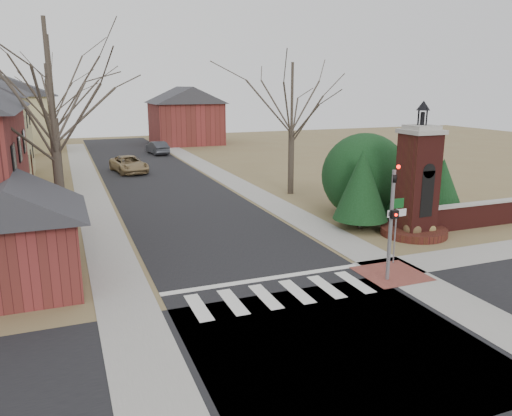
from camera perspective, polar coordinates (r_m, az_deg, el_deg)
name	(u,v)px	position (r m, az deg, el deg)	size (l,w,h in m)	color
ground	(291,303)	(17.17, 4.02, -10.82)	(120.00, 120.00, 0.00)	brown
main_street	(164,185)	(37.38, -10.52, 2.59)	(8.00, 70.00, 0.01)	black
cross_street	(336,345)	(14.81, 9.15, -15.22)	(120.00, 8.00, 0.01)	black
crosswalk_zone	(281,294)	(17.83, 2.91, -9.80)	(8.00, 2.20, 0.02)	silver
stop_bar	(265,279)	(19.09, 1.05, -8.13)	(8.00, 0.35, 0.02)	silver
sidewalk_right_main	(230,180)	(38.66, -2.94, 3.19)	(2.00, 60.00, 0.02)	gray
sidewalk_left	(90,190)	(36.80, -18.49, 1.94)	(2.00, 60.00, 0.02)	gray
curb_apron	(392,274)	(20.29, 15.24, -7.27)	(2.40, 2.40, 0.02)	brown
traffic_signal_pole	(392,214)	(18.91, 15.27, -0.63)	(0.28, 0.41, 4.50)	slate
sign_post	(396,218)	(20.91, 15.73, -1.09)	(0.90, 0.07, 2.75)	slate
brick_gate_monument	(417,192)	(25.23, 17.90, 1.77)	(3.20, 3.20, 6.47)	#4D1A16
brick_garden_wall	(485,214)	(28.57, 24.70, -0.58)	(7.50, 0.50, 1.30)	#4D1A16
garage_left	(15,231)	(19.27, -25.80, -2.35)	(4.80, 4.80, 4.29)	maroon
house_distant_left	(7,112)	(62.35, -26.54, 9.76)	(10.80, 8.80, 8.53)	tan
house_distant_right	(185,114)	(63.88, -8.08, 10.58)	(8.80, 8.80, 7.30)	maroon
evergreen_near	(362,184)	(25.73, 12.00, 2.67)	(2.80, 2.80, 4.10)	#473D33
evergreen_mid	(401,171)	(28.54, 16.28, 4.11)	(3.40, 3.40, 4.70)	#473D33
evergreen_far	(442,184)	(29.17, 20.50, 2.59)	(2.40, 2.40, 3.30)	#473D33
evergreen_mass	(365,172)	(28.75, 12.30, 4.01)	(4.80, 4.80, 4.80)	black
bare_tree_0	(48,72)	(23.07, -22.64, 14.17)	(8.05, 8.05, 11.15)	#473D33
bare_tree_1	(51,71)	(36.08, -22.43, 14.24)	(8.40, 8.40, 11.64)	#473D33
bare_tree_2	(47,87)	(49.07, -22.78, 12.66)	(7.35, 7.35, 10.19)	#473D33
bare_tree_3	(292,93)	(33.28, 4.15, 13.02)	(7.00, 7.00, 9.70)	#473D33
pickup_truck	(129,164)	(43.41, -14.31, 4.87)	(2.30, 4.99, 1.39)	#957B51
distant_car	(157,148)	(54.41, -11.22, 6.77)	(1.47, 4.21, 1.39)	#35383D
dry_shrub_left	(413,229)	(25.09, 17.45, -2.35)	(0.86, 0.86, 0.86)	brown
dry_shrub_right	(428,228)	(25.67, 19.06, -2.17)	(0.81, 0.81, 0.81)	olive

